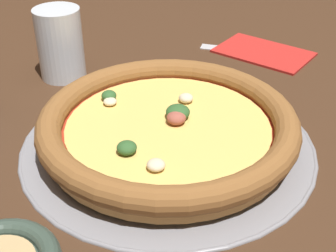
# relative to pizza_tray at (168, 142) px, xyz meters

# --- Properties ---
(ground_plane) EXTENTS (3.00, 3.00, 0.00)m
(ground_plane) POSITION_rel_pizza_tray_xyz_m (0.00, 0.00, -0.00)
(ground_plane) COLOR #3D2616
(pizza_tray) EXTENTS (0.37, 0.37, 0.01)m
(pizza_tray) POSITION_rel_pizza_tray_xyz_m (0.00, 0.00, 0.00)
(pizza_tray) COLOR gray
(pizza_tray) RESTS_ON ground_plane
(pizza) EXTENTS (0.32, 0.32, 0.04)m
(pizza) POSITION_rel_pizza_tray_xyz_m (-0.00, -0.00, 0.02)
(pizza) COLOR tan
(pizza) RESTS_ON pizza_tray
(drinking_cup) EXTENTS (0.07, 0.07, 0.11)m
(drinking_cup) POSITION_rel_pizza_tray_xyz_m (-0.25, 0.05, 0.05)
(drinking_cup) COLOR silver
(drinking_cup) RESTS_ON ground_plane
(napkin) EXTENTS (0.16, 0.11, 0.01)m
(napkin) POSITION_rel_pizza_tray_xyz_m (-0.04, 0.32, 0.00)
(napkin) COLOR #B2231E
(napkin) RESTS_ON ground_plane
(fork) EXTENTS (0.17, 0.08, 0.00)m
(fork) POSITION_rel_pizza_tray_xyz_m (-0.07, 0.31, -0.00)
(fork) COLOR #B7B7BC
(fork) RESTS_ON ground_plane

